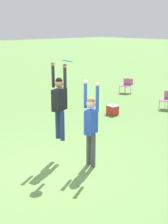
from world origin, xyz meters
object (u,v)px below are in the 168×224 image
at_px(frisbee, 67,61).
at_px(person_defending, 91,122).
at_px(cooler_box, 113,110).
at_px(person_jumping, 59,100).
at_px(camping_chair_0, 126,84).
at_px(camping_chair_4, 168,98).

bearing_deg(frisbee, person_defending, 23.47).
bearing_deg(cooler_box, person_jumping, -63.38).
distance_m(person_jumping, frisbee, 1.05).
bearing_deg(camping_chair_0, camping_chair_4, 130.13).
xyz_separation_m(person_jumping, frisbee, (0.27, 0.06, 1.01)).
bearing_deg(camping_chair_4, camping_chair_0, -45.84).
xyz_separation_m(person_jumping, camping_chair_4, (-1.14, 6.51, -1.14)).
distance_m(person_jumping, cooler_box, 4.80).
height_order(camping_chair_0, cooler_box, camping_chair_0).
bearing_deg(camping_chair_4, frisbee, 74.59).
distance_m(camping_chair_0, camping_chair_4, 3.48).
xyz_separation_m(person_defending, camping_chair_4, (-2.00, 6.19, -0.70)).
relative_size(person_defending, camping_chair_0, 2.90).
height_order(person_jumping, frisbee, frisbee).
bearing_deg(frisbee, person_jumping, -166.80).
height_order(person_defending, camping_chair_0, person_defending).
bearing_deg(frisbee, camping_chair_4, 102.35).
xyz_separation_m(frisbee, cooler_box, (-2.33, 4.04, -2.43)).
bearing_deg(frisbee, camping_chair_0, 122.09).
bearing_deg(person_jumping, frisbee, -97.17).
distance_m(camping_chair_0, cooler_box, 4.23).
bearing_deg(camping_chair_4, cooler_box, 41.43).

